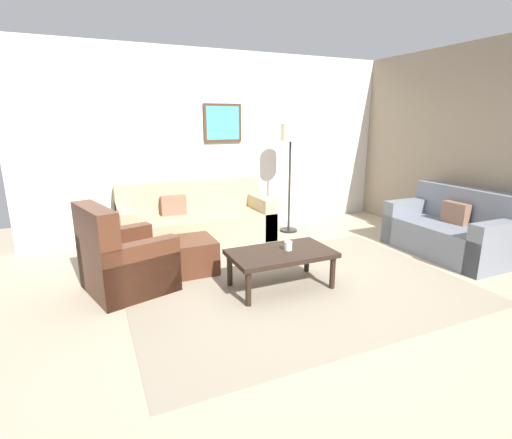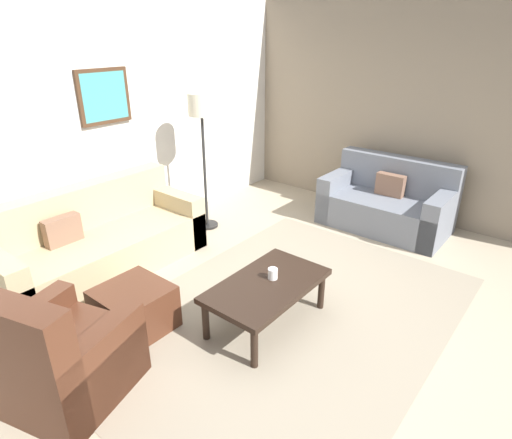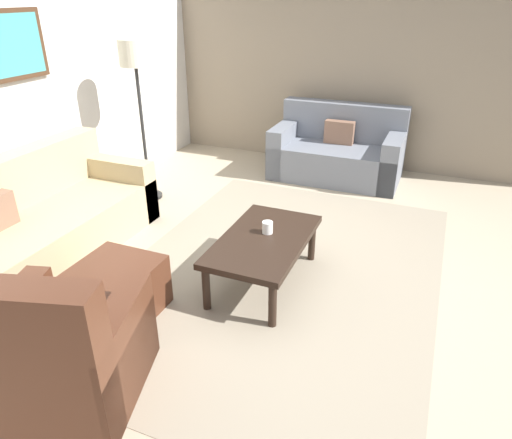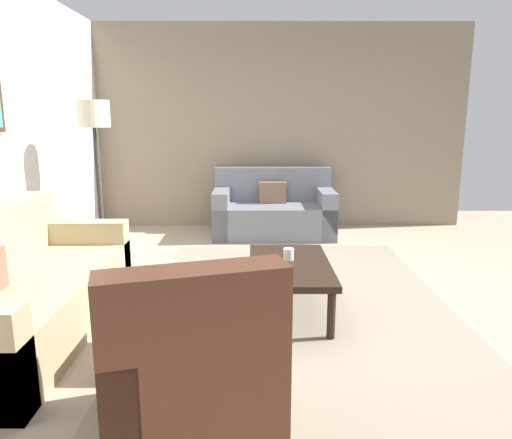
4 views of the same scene
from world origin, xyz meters
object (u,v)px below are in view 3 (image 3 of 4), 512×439
(couch_main, at_px, (32,227))
(coffee_table, at_px, (264,243))
(ottoman, at_px, (118,290))
(couch_loveseat, at_px, (338,152))
(lamp_standing, at_px, (136,70))
(armchair_leather, at_px, (59,360))
(framed_artwork, at_px, (16,45))
(cup, at_px, (267,227))

(couch_main, height_order, coffee_table, couch_main)
(ottoman, bearing_deg, couch_loveseat, -13.28)
(couch_loveseat, height_order, lamp_standing, lamp_standing)
(armchair_leather, distance_m, coffee_table, 1.68)
(couch_main, distance_m, coffee_table, 2.05)
(armchair_leather, relative_size, framed_artwork, 1.61)
(armchair_leather, distance_m, ottoman, 0.83)
(ottoman, bearing_deg, framed_artwork, 58.12)
(couch_main, relative_size, lamp_standing, 1.29)
(couch_main, distance_m, armchair_leather, 1.84)
(armchair_leather, bearing_deg, couch_main, 50.15)
(framed_artwork, bearing_deg, couch_loveseat, -44.80)
(armchair_leather, height_order, ottoman, armchair_leather)
(couch_main, relative_size, coffee_table, 2.00)
(coffee_table, distance_m, cup, 0.13)
(ottoman, bearing_deg, armchair_leather, -163.74)
(couch_main, relative_size, couch_loveseat, 1.40)
(couch_main, xyz_separation_m, lamp_standing, (1.51, -0.16, 1.11))
(couch_loveseat, height_order, cup, couch_loveseat)
(couch_loveseat, height_order, ottoman, couch_loveseat)
(couch_main, xyz_separation_m, ottoman, (-0.39, -1.18, -0.10))
(coffee_table, height_order, lamp_standing, lamp_standing)
(couch_loveseat, height_order, framed_artwork, framed_artwork)
(coffee_table, bearing_deg, cup, 2.55)
(ottoman, distance_m, cup, 1.22)
(lamp_standing, xyz_separation_m, framed_artwork, (-0.90, 0.58, 0.31))
(coffee_table, xyz_separation_m, cup, (0.09, 0.00, 0.10))
(coffee_table, bearing_deg, framed_artwork, 84.85)
(couch_loveseat, bearing_deg, lamp_standing, 129.90)
(ottoman, distance_m, coffee_table, 1.15)
(ottoman, bearing_deg, lamp_standing, 28.31)
(couch_loveseat, distance_m, cup, 2.56)
(couch_main, bearing_deg, couch_loveseat, -33.28)
(ottoman, relative_size, cup, 5.80)
(coffee_table, xyz_separation_m, lamp_standing, (1.12, 1.85, 1.05))
(armchair_leather, xyz_separation_m, coffee_table, (1.57, -0.60, 0.05))
(couch_main, height_order, couch_loveseat, same)
(couch_main, bearing_deg, coffee_table, -79.08)
(ottoman, xyz_separation_m, framed_artwork, (1.00, 1.60, 1.52))
(coffee_table, xyz_separation_m, framed_artwork, (0.22, 2.43, 1.36))
(armchair_leather, relative_size, cup, 10.27)
(armchair_leather, bearing_deg, ottoman, 16.26)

